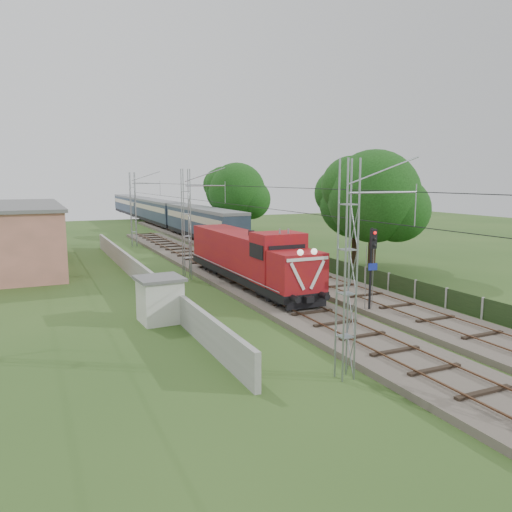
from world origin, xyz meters
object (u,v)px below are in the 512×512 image
coach_rake (158,210)px  relay_hut (160,299)px  locomotive (249,257)px  signal_post (372,256)px

coach_rake → relay_hut: bearing=-103.3°
locomotive → coach_rake: 47.19m
coach_rake → relay_hut: size_ratio=27.23×
signal_post → relay_hut: 11.38m
locomotive → signal_post: bearing=-70.0°
coach_rake → relay_hut: coach_rake is taller
signal_post → relay_hut: bearing=162.3°
coach_rake → relay_hut: 53.97m
signal_post → relay_hut: (-10.66, 3.40, -2.05)m
signal_post → relay_hut: size_ratio=1.96×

